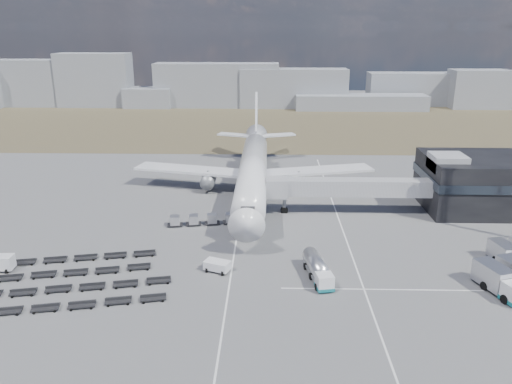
{
  "coord_description": "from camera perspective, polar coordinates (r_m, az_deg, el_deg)",
  "views": [
    {
      "loc": [
        3.13,
        -67.12,
        33.18
      ],
      "look_at": [
        0.9,
        20.61,
        4.0
      ],
      "focal_mm": 35.0,
      "sensor_mm": 36.0,
      "label": 1
    }
  ],
  "objects": [
    {
      "name": "grass_strip",
      "position": [
        180.23,
        0.44,
        7.79
      ],
      "size": [
        420.0,
        90.0,
        0.01
      ],
      "primitive_type": "cube",
      "color": "#453E29",
      "rests_on": "ground"
    },
    {
      "name": "skyline",
      "position": [
        219.54,
        -3.91,
        11.98
      ],
      "size": [
        297.7,
        25.85,
        23.26
      ],
      "color": "gray",
      "rests_on": "ground"
    },
    {
      "name": "uld_row",
      "position": [
        88.08,
        -6.1,
        -3.13
      ],
      "size": [
        12.41,
        3.64,
        1.71
      ],
      "rotation": [
        0.0,
        0.0,
        0.17
      ],
      "color": "black",
      "rests_on": "ground"
    },
    {
      "name": "ground",
      "position": [
        74.94,
        -1.1,
        -7.89
      ],
      "size": [
        420.0,
        420.0,
        0.0
      ],
      "primitive_type": "plane",
      "color": "#565659",
      "rests_on": "ground"
    },
    {
      "name": "jet_bridge",
      "position": [
        92.83,
        9.29,
        0.51
      ],
      "size": [
        30.3,
        3.8,
        7.05
      ],
      "color": "#939399",
      "rests_on": "ground"
    },
    {
      "name": "lane_markings",
      "position": [
        77.86,
        6.25,
        -6.95
      ],
      "size": [
        47.12,
        110.0,
        0.01
      ],
      "color": "silver",
      "rests_on": "ground"
    },
    {
      "name": "catering_truck",
      "position": [
        103.71,
        -0.03,
        0.57
      ],
      "size": [
        2.72,
        6.2,
        2.81
      ],
      "rotation": [
        0.0,
        0.0,
        -0.04
      ],
      "color": "silver",
      "rests_on": "ground"
    },
    {
      "name": "terminal",
      "position": [
        105.21,
        26.5,
        1.02
      ],
      "size": [
        30.4,
        16.4,
        11.0
      ],
      "color": "black",
      "rests_on": "ground"
    },
    {
      "name": "service_trucks_near",
      "position": [
        74.4,
        27.17,
        -8.83
      ],
      "size": [
        8.64,
        9.45,
        3.14
      ],
      "rotation": [
        0.0,
        0.0,
        0.32
      ],
      "color": "silver",
      "rests_on": "ground"
    },
    {
      "name": "airliner",
      "position": [
        103.38,
        -0.33,
        2.74
      ],
      "size": [
        51.59,
        64.53,
        17.62
      ],
      "color": "silver",
      "rests_on": "ground"
    },
    {
      "name": "fuel_tanker",
      "position": [
        70.02,
        7.07,
        -8.73
      ],
      "size": [
        3.8,
        9.11,
        2.86
      ],
      "rotation": [
        0.0,
        0.0,
        0.18
      ],
      "color": "silver",
      "rests_on": "ground"
    },
    {
      "name": "pushback_tug",
      "position": [
        71.88,
        -4.44,
        -8.45
      ],
      "size": [
        4.06,
        3.19,
        1.58
      ],
      "primitive_type": "cube",
      "rotation": [
        0.0,
        0.0,
        -0.38
      ],
      "color": "silver",
      "rests_on": "ground"
    },
    {
      "name": "baggage_dollies",
      "position": [
        73.18,
        -20.2,
        -9.46
      ],
      "size": [
        26.72,
        19.75,
        0.78
      ],
      "rotation": [
        0.0,
        0.0,
        0.2
      ],
      "color": "black",
      "rests_on": "ground"
    }
  ]
}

